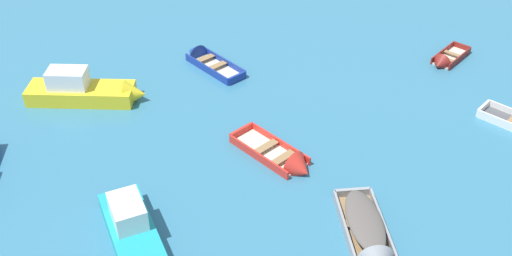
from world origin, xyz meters
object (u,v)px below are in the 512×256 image
Objects in this scene: rowboat_maroon_near_left at (445,61)px; rowboat_grey_midfield_right at (369,239)px; motor_launch_turquoise_cluster_inner at (135,238)px; motor_launch_yellow_cluster_outer at (88,91)px; rowboat_deep_blue_far_left at (203,58)px; rowboat_red_foreground_center at (288,162)px.

rowboat_maroon_near_left is 15.36m from rowboat_grey_midfield_right.
rowboat_maroon_near_left is at bearing 48.17° from motor_launch_turquoise_cluster_inner.
rowboat_maroon_near_left is 19.80m from motor_launch_yellow_cluster_outer.
rowboat_grey_midfield_right is 16.43m from motor_launch_yellow_cluster_outer.
rowboat_deep_blue_far_left is (-8.71, 13.41, -0.16)m from rowboat_grey_midfield_right.
motor_launch_turquoise_cluster_inner is at bearing -134.72° from rowboat_red_foreground_center.
rowboat_deep_blue_far_left is at bearing 89.77° from motor_launch_turquoise_cluster_inner.
rowboat_grey_midfield_right is 0.78× the size of motor_launch_yellow_cluster_outer.
rowboat_deep_blue_far_left is (5.16, 4.62, -0.40)m from motor_launch_yellow_cluster_outer.
rowboat_grey_midfield_right reaches higher than rowboat_red_foreground_center.
motor_launch_turquoise_cluster_inner reaches higher than rowboat_grey_midfield_right.
rowboat_red_foreground_center is at bearing -130.13° from rowboat_maroon_near_left.
motor_launch_turquoise_cluster_inner is 1.28× the size of rowboat_red_foreground_center.
rowboat_grey_midfield_right is at bearing -56.99° from rowboat_deep_blue_far_left.
rowboat_deep_blue_far_left is (-5.38, 8.91, 0.00)m from rowboat_red_foreground_center.
rowboat_deep_blue_far_left is at bearing -175.51° from rowboat_maroon_near_left.
motor_launch_yellow_cluster_outer reaches higher than rowboat_deep_blue_far_left.
rowboat_grey_midfield_right is at bearing -109.34° from rowboat_maroon_near_left.
rowboat_deep_blue_far_left reaches higher than rowboat_maroon_near_left.
rowboat_red_foreground_center is (-8.42, -9.99, 0.02)m from rowboat_maroon_near_left.
rowboat_grey_midfield_right is at bearing -53.53° from rowboat_red_foreground_center.
rowboat_maroon_near_left is at bearing 49.87° from rowboat_red_foreground_center.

